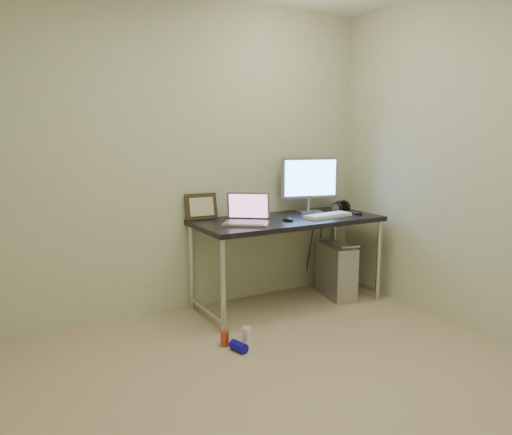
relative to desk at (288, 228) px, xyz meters
The scene contains 17 objects.
floor 1.77m from the desk, 120.96° to the right, with size 3.50×3.50×0.00m, color tan.
wall_back 1.08m from the desk, 157.81° to the left, with size 3.50×0.02×2.50m, color beige.
desk is the anchor object (origin of this frame).
tower_computer 0.66m from the desk, ahead, with size 0.29×0.48×0.50m.
cable_a 0.60m from the desk, 33.14° to the left, with size 0.01×0.01×0.70m, color black.
cable_b 0.67m from the desk, 26.89° to the left, with size 0.01×0.01×0.72m, color black.
can_red 1.15m from the desk, 148.89° to the right, with size 0.06×0.06×0.11m, color #A93A1E.
can_white 1.07m from the desk, 141.07° to the right, with size 0.07×0.07×0.12m, color white.
can_blue 1.20m from the desk, 141.45° to the right, with size 0.07×0.07×0.13m, color #0F0BA6.
laptop 0.43m from the desk, behind, with size 0.44×0.43×0.24m.
monitor 0.53m from the desk, 26.92° to the left, with size 0.51×0.20×0.49m.
keyboard 0.36m from the desk, 20.06° to the right, with size 0.43×0.14×0.03m, color white.
mouse_right 0.66m from the desk, 11.94° to the right, with size 0.07×0.11×0.04m, color black.
mouse_left 0.17m from the desk, 122.25° to the right, with size 0.06×0.10×0.04m, color black.
headphones 0.66m from the desk, ahead, with size 0.20×0.11×0.12m.
picture_frame 0.74m from the desk, 155.47° to the left, with size 0.27×0.03×0.21m, color #2C2315.
webcam 0.47m from the desk, 148.29° to the left, with size 0.04×0.04×0.11m.
Camera 1 is at (-1.39, -2.03, 1.46)m, focal length 35.00 mm.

